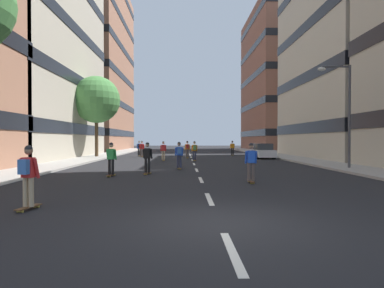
{
  "coord_description": "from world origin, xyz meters",
  "views": [
    {
      "loc": [
        -0.84,
        -7.61,
        1.94
      ],
      "look_at": [
        0.0,
        23.97,
        1.49
      ],
      "focal_mm": 30.71,
      "sensor_mm": 36.0,
      "label": 1
    }
  ],
  "objects_px": {
    "skater_2": "(251,161)",
    "streetlamp_right": "(344,105)",
    "skater_7": "(28,173)",
    "skater_9": "(139,147)",
    "skater_1": "(232,147)",
    "skater_3": "(179,154)",
    "skater_4": "(111,158)",
    "street_tree_mid": "(96,100)",
    "skater_5": "(195,150)",
    "skater_6": "(163,150)",
    "skater_10": "(142,148)",
    "skater_0": "(187,148)",
    "parked_car_near": "(262,151)",
    "skater_8": "(147,157)"
  },
  "relations": [
    {
      "from": "parked_car_near",
      "to": "streetlamp_right",
      "type": "distance_m",
      "value": 13.36
    },
    {
      "from": "skater_0",
      "to": "skater_1",
      "type": "relative_size",
      "value": 1.0
    },
    {
      "from": "skater_0",
      "to": "skater_8",
      "type": "relative_size",
      "value": 1.0
    },
    {
      "from": "streetlamp_right",
      "to": "skater_5",
      "type": "xyz_separation_m",
      "value": [
        -9.17,
        8.99,
        -3.12
      ]
    },
    {
      "from": "skater_2",
      "to": "skater_3",
      "type": "relative_size",
      "value": 1.0
    },
    {
      "from": "street_tree_mid",
      "to": "skater_10",
      "type": "bearing_deg",
      "value": 12.67
    },
    {
      "from": "street_tree_mid",
      "to": "skater_0",
      "type": "distance_m",
      "value": 10.93
    },
    {
      "from": "parked_car_near",
      "to": "skater_5",
      "type": "distance_m",
      "value": 8.03
    },
    {
      "from": "skater_4",
      "to": "skater_8",
      "type": "height_order",
      "value": "same"
    },
    {
      "from": "skater_5",
      "to": "skater_8",
      "type": "bearing_deg",
      "value": -104.86
    },
    {
      "from": "skater_3",
      "to": "skater_7",
      "type": "relative_size",
      "value": 1.0
    },
    {
      "from": "skater_1",
      "to": "skater_3",
      "type": "distance_m",
      "value": 18.36
    },
    {
      "from": "skater_0",
      "to": "skater_1",
      "type": "distance_m",
      "value": 7.29
    },
    {
      "from": "skater_3",
      "to": "streetlamp_right",
      "type": "bearing_deg",
      "value": -4.49
    },
    {
      "from": "skater_7",
      "to": "skater_9",
      "type": "bearing_deg",
      "value": 91.58
    },
    {
      "from": "skater_4",
      "to": "skater_5",
      "type": "distance_m",
      "value": 13.22
    },
    {
      "from": "skater_3",
      "to": "skater_9",
      "type": "height_order",
      "value": "same"
    },
    {
      "from": "skater_2",
      "to": "skater_7",
      "type": "bearing_deg",
      "value": -143.44
    },
    {
      "from": "skater_1",
      "to": "skater_5",
      "type": "height_order",
      "value": "same"
    },
    {
      "from": "parked_car_near",
      "to": "street_tree_mid",
      "type": "distance_m",
      "value": 18.19
    },
    {
      "from": "skater_4",
      "to": "skater_6",
      "type": "bearing_deg",
      "value": 81.2
    },
    {
      "from": "skater_6",
      "to": "skater_9",
      "type": "height_order",
      "value": "same"
    },
    {
      "from": "parked_car_near",
      "to": "street_tree_mid",
      "type": "relative_size",
      "value": 0.52
    },
    {
      "from": "skater_2",
      "to": "skater_5",
      "type": "height_order",
      "value": "same"
    },
    {
      "from": "skater_10",
      "to": "skater_4",
      "type": "bearing_deg",
      "value": -87.7
    },
    {
      "from": "skater_1",
      "to": "skater_4",
      "type": "relative_size",
      "value": 1.0
    },
    {
      "from": "skater_9",
      "to": "skater_5",
      "type": "bearing_deg",
      "value": -53.38
    },
    {
      "from": "streetlamp_right",
      "to": "skater_9",
      "type": "distance_m",
      "value": 23.14
    },
    {
      "from": "skater_1",
      "to": "skater_10",
      "type": "bearing_deg",
      "value": -165.39
    },
    {
      "from": "skater_3",
      "to": "street_tree_mid",
      "type": "bearing_deg",
      "value": 123.27
    },
    {
      "from": "skater_3",
      "to": "skater_8",
      "type": "distance_m",
      "value": 3.61
    },
    {
      "from": "skater_9",
      "to": "skater_10",
      "type": "xyz_separation_m",
      "value": [
        0.52,
        -1.69,
        0.0
      ]
    },
    {
      "from": "street_tree_mid",
      "to": "skater_7",
      "type": "xyz_separation_m",
      "value": [
        4.93,
        -25.9,
        -5.1
      ]
    },
    {
      "from": "skater_2",
      "to": "skater_7",
      "type": "xyz_separation_m",
      "value": [
        -7.25,
        -5.38,
        0.03
      ]
    },
    {
      "from": "skater_3",
      "to": "skater_5",
      "type": "bearing_deg",
      "value": 81.05
    },
    {
      "from": "skater_3",
      "to": "skater_8",
      "type": "bearing_deg",
      "value": -118.51
    },
    {
      "from": "skater_4",
      "to": "skater_7",
      "type": "height_order",
      "value": "same"
    },
    {
      "from": "skater_4",
      "to": "skater_1",
      "type": "bearing_deg",
      "value": 65.94
    },
    {
      "from": "parked_car_near",
      "to": "skater_5",
      "type": "height_order",
      "value": "skater_5"
    },
    {
      "from": "skater_2",
      "to": "skater_5",
      "type": "xyz_separation_m",
      "value": [
        -1.99,
        15.1,
        0.03
      ]
    },
    {
      "from": "skater_7",
      "to": "skater_2",
      "type": "bearing_deg",
      "value": 36.56
    },
    {
      "from": "skater_1",
      "to": "skater_3",
      "type": "xyz_separation_m",
      "value": [
        -6.09,
        -17.32,
        0.03
      ]
    },
    {
      "from": "streetlamp_right",
      "to": "skater_4",
      "type": "bearing_deg",
      "value": -166.56
    },
    {
      "from": "skater_2",
      "to": "streetlamp_right",
      "type": "bearing_deg",
      "value": 40.42
    },
    {
      "from": "skater_9",
      "to": "skater_4",
      "type": "bearing_deg",
      "value": -86.44
    },
    {
      "from": "street_tree_mid",
      "to": "skater_1",
      "type": "relative_size",
      "value": 4.76
    },
    {
      "from": "parked_car_near",
      "to": "skater_10",
      "type": "height_order",
      "value": "skater_10"
    },
    {
      "from": "street_tree_mid",
      "to": "skater_1",
      "type": "bearing_deg",
      "value": 14.01
    },
    {
      "from": "skater_8",
      "to": "skater_10",
      "type": "bearing_deg",
      "value": 98.1
    },
    {
      "from": "skater_1",
      "to": "skater_9",
      "type": "distance_m",
      "value": 10.91
    }
  ]
}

